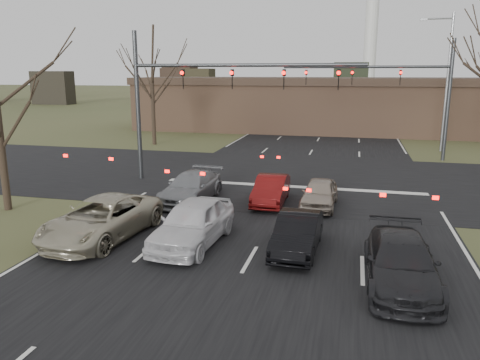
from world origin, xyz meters
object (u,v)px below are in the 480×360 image
object	(u,v)px
streetlight_right_far	(445,76)
car_charcoal_sedan	(401,262)
car_grey_ahead	(191,187)
car_red_ahead	(271,190)
building	(345,104)
car_black_hatch	(298,233)
mast_arm_far	(405,85)
mast_arm_near	(194,87)
car_silver_ahead	(319,193)
car_white_sedan	(193,223)
car_silver_suv	(102,219)

from	to	relation	value
streetlight_right_far	car_charcoal_sedan	distance (m)	25.69
streetlight_right_far	car_grey_ahead	distance (m)	22.88
car_charcoal_sedan	car_red_ahead	distance (m)	8.98
building	car_black_hatch	xyz separation A→B (m)	(-0.62, -33.87, -2.03)
building	mast_arm_far	xyz separation A→B (m)	(4.18, -15.00, 2.35)
mast_arm_near	mast_arm_far	size ratio (longest dim) A/B	1.09
building	car_red_ahead	bearing A→B (deg)	-95.05
streetlight_right_far	car_grey_ahead	size ratio (longest dim) A/B	2.20
streetlight_right_far	car_silver_ahead	world-z (taller)	streetlight_right_far
car_black_hatch	mast_arm_near	bearing A→B (deg)	128.28
building	car_white_sedan	distance (m)	34.40
building	streetlight_right_far	distance (m)	13.53
building	mast_arm_near	bearing A→B (deg)	-106.13
building	car_silver_suv	xyz separation A→B (m)	(-7.59, -34.31, -1.93)
car_red_ahead	car_grey_ahead	bearing A→B (deg)	-173.18
car_red_ahead	building	bearing A→B (deg)	83.67
streetlight_right_far	car_charcoal_sedan	xyz separation A→B (m)	(-4.82, -24.75, -4.91)
car_silver_ahead	car_red_ahead	bearing A→B (deg)	179.70
car_black_hatch	car_charcoal_sedan	xyz separation A→B (m)	(3.12, -1.88, 0.04)
car_silver_suv	car_black_hatch	size ratio (longest dim) A/B	1.37
car_grey_ahead	mast_arm_far	bearing A→B (deg)	57.59
building	streetlight_right_far	bearing A→B (deg)	-56.35
car_grey_ahead	car_charcoal_sedan	bearing A→B (deg)	-34.25
building	car_silver_ahead	distance (m)	28.45
streetlight_right_far	car_red_ahead	world-z (taller)	streetlight_right_far
building	streetlight_right_far	xyz separation A→B (m)	(7.32, -11.00, 2.92)
mast_arm_far	building	bearing A→B (deg)	105.58
mast_arm_near	car_black_hatch	bearing A→B (deg)	-53.31
car_silver_ahead	mast_arm_far	bearing A→B (deg)	73.35
building	car_grey_ahead	world-z (taller)	building
car_silver_suv	car_charcoal_sedan	world-z (taller)	car_silver_suv
car_black_hatch	car_silver_ahead	xyz separation A→B (m)	(0.30, 5.50, -0.01)
streetlight_right_far	car_silver_suv	xyz separation A→B (m)	(-14.91, -23.31, -4.85)
building	mast_arm_near	world-z (taller)	mast_arm_near
mast_arm_near	building	bearing A→B (deg)	73.87
streetlight_right_far	car_white_sedan	bearing A→B (deg)	-116.58
car_white_sedan	car_grey_ahead	size ratio (longest dim) A/B	1.02
car_silver_suv	car_white_sedan	xyz separation A→B (m)	(3.37, 0.23, 0.05)
mast_arm_far	car_white_sedan	bearing A→B (deg)	-113.79
building	mast_arm_near	xyz separation A→B (m)	(-7.23, -25.00, 2.41)
mast_arm_far	car_red_ahead	size ratio (longest dim) A/B	2.91
mast_arm_near	car_white_sedan	bearing A→B (deg)	-71.71
streetlight_right_far	car_silver_suv	size ratio (longest dim) A/B	1.89
mast_arm_near	car_silver_ahead	size ratio (longest dim) A/B	3.32
car_black_hatch	car_charcoal_sedan	world-z (taller)	car_charcoal_sedan
car_silver_suv	streetlight_right_far	bearing A→B (deg)	63.21
car_silver_suv	car_silver_ahead	bearing A→B (deg)	45.01
car_silver_ahead	car_white_sedan	bearing A→B (deg)	-122.50
mast_arm_far	car_red_ahead	bearing A→B (deg)	-116.70
car_red_ahead	car_silver_ahead	size ratio (longest dim) A/B	1.05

